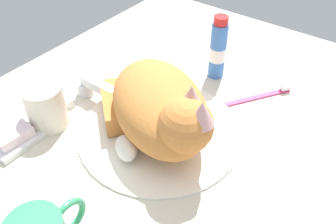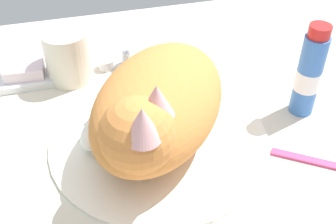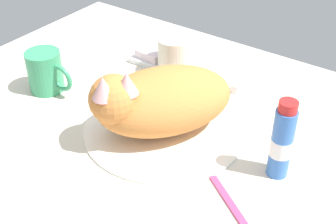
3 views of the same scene
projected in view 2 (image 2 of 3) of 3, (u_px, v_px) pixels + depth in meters
ground_plane at (159, 148)px, 64.22cm from camera, size 110.00×82.50×3.00cm
sink_basin at (159, 138)px, 62.94cm from camera, size 31.54×31.54×0.96cm
faucet at (133, 59)px, 75.77cm from camera, size 12.17×11.12×5.11cm
cat at (154, 107)px, 57.65cm from camera, size 28.16×31.72×15.03cm
rinse_cup at (67, 56)px, 72.38cm from camera, size 7.47×7.47×8.88cm
soap_dish at (26, 78)px, 74.11cm from camera, size 9.00×6.40×1.20cm
soap_bar at (24, 71)px, 73.08cm from camera, size 6.84×4.89×2.00cm
toothpaste_bottle at (309, 74)px, 64.13cm from camera, size 3.76×3.76×14.87cm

